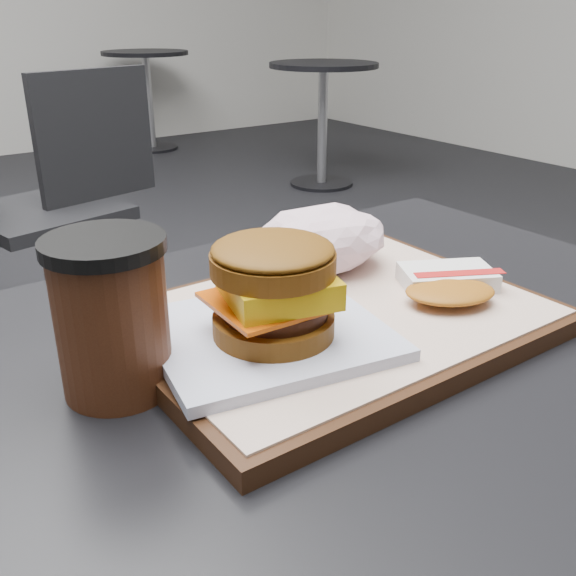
# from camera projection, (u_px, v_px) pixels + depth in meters

# --- Properties ---
(customer_table) EXTENTS (0.80, 0.60, 0.77)m
(customer_table) POSITION_uv_depth(u_px,v_px,m) (341.00, 499.00, 0.66)
(customer_table) COLOR #A5A5AA
(customer_table) RESTS_ON ground
(serving_tray) EXTENTS (0.38, 0.28, 0.02)m
(serving_tray) POSITION_uv_depth(u_px,v_px,m) (336.00, 320.00, 0.60)
(serving_tray) COLOR #311B0D
(serving_tray) RESTS_ON customer_table
(breakfast_sandwich) EXTENTS (0.22, 0.20, 0.09)m
(breakfast_sandwich) POSITION_uv_depth(u_px,v_px,m) (272.00, 300.00, 0.52)
(breakfast_sandwich) COLOR white
(breakfast_sandwich) RESTS_ON serving_tray
(hash_brown) EXTENTS (0.13, 0.12, 0.02)m
(hash_brown) POSITION_uv_depth(u_px,v_px,m) (448.00, 283.00, 0.62)
(hash_brown) COLOR white
(hash_brown) RESTS_ON serving_tray
(crumpled_wrapper) EXTENTS (0.14, 0.11, 0.06)m
(crumpled_wrapper) POSITION_uv_depth(u_px,v_px,m) (323.00, 238.00, 0.68)
(crumpled_wrapper) COLOR white
(crumpled_wrapper) RESTS_ON serving_tray
(coffee_cup) EXTENTS (0.09, 0.09, 0.13)m
(coffee_cup) POSITION_uv_depth(u_px,v_px,m) (111.00, 312.00, 0.48)
(coffee_cup) COLOR #3D1C0E
(coffee_cup) RESTS_ON customer_table
(neighbor_chair) EXTENTS (0.64, 0.50, 0.88)m
(neighbor_chair) POSITION_uv_depth(u_px,v_px,m) (64.00, 194.00, 2.02)
(neighbor_chair) COLOR #B3B3B8
(neighbor_chair) RESTS_ON ground
(bg_table_near) EXTENTS (0.66, 0.66, 0.75)m
(bg_table_near) POSITION_uv_depth(u_px,v_px,m) (323.00, 95.00, 3.93)
(bg_table_near) COLOR black
(bg_table_near) RESTS_ON ground
(bg_table_far) EXTENTS (0.66, 0.66, 0.75)m
(bg_table_far) POSITION_uv_depth(u_px,v_px,m) (147.00, 76.00, 4.98)
(bg_table_far) COLOR black
(bg_table_far) RESTS_ON ground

